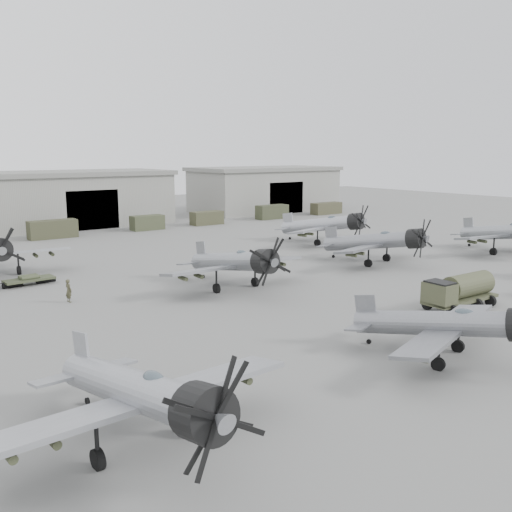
% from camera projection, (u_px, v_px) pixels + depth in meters
% --- Properties ---
extents(ground, '(220.00, 220.00, 0.00)m').
position_uv_depth(ground, '(359.00, 309.00, 43.51)').
color(ground, '#555553').
rests_on(ground, ground).
extents(hangar_center, '(29.00, 14.80, 8.70)m').
position_uv_depth(hangar_center, '(77.00, 198.00, 91.77)').
color(hangar_center, gray).
rests_on(hangar_center, ground).
extents(hangar_right, '(29.00, 14.80, 8.70)m').
position_uv_depth(hangar_right, '(265.00, 189.00, 113.93)').
color(hangar_right, gray).
rests_on(hangar_right, ground).
extents(support_truck_3, '(6.47, 2.20, 2.50)m').
position_uv_depth(support_truck_3, '(53.00, 229.00, 78.35)').
color(support_truck_3, '#393B26').
rests_on(support_truck_3, ground).
extents(support_truck_4, '(4.95, 2.20, 2.20)m').
position_uv_depth(support_truck_4, '(147.00, 223.00, 86.67)').
color(support_truck_4, '#3B402A').
rests_on(support_truck_4, ground).
extents(support_truck_5, '(5.31, 2.20, 2.16)m').
position_uv_depth(support_truck_5, '(207.00, 218.00, 92.86)').
color(support_truck_5, '#3C3D28').
rests_on(support_truck_5, ground).
extents(support_truck_6, '(5.92, 2.20, 2.45)m').
position_uv_depth(support_truck_6, '(272.00, 212.00, 100.70)').
color(support_truck_6, '#343824').
rests_on(support_truck_6, ground).
extents(support_truck_7, '(6.31, 2.20, 2.18)m').
position_uv_depth(support_truck_7, '(326.00, 208.00, 108.37)').
color(support_truck_7, '#3E3D28').
rests_on(support_truck_7, ground).
extents(aircraft_near_0, '(13.51, 12.16, 5.39)m').
position_uv_depth(aircraft_near_0, '(145.00, 395.00, 22.35)').
color(aircraft_near_0, '#9799A0').
rests_on(aircraft_near_0, ground).
extents(aircraft_near_1, '(11.94, 10.75, 4.78)m').
position_uv_depth(aircraft_near_1, '(453.00, 325.00, 32.29)').
color(aircraft_near_1, gray).
rests_on(aircraft_near_1, ground).
extents(aircraft_mid_1, '(13.32, 11.98, 5.36)m').
position_uv_depth(aircraft_mid_1, '(237.00, 262.00, 48.97)').
color(aircraft_mid_1, gray).
rests_on(aircraft_mid_1, ground).
extents(aircraft_mid_2, '(13.51, 12.16, 5.37)m').
position_uv_depth(aircraft_mid_2, '(380.00, 241.00, 60.17)').
color(aircraft_mid_2, gray).
rests_on(aircraft_mid_2, ground).
extents(aircraft_mid_3, '(14.00, 12.60, 5.56)m').
position_uv_depth(aircraft_mid_3, '(509.00, 232.00, 66.23)').
color(aircraft_mid_3, gray).
rests_on(aircraft_mid_3, ground).
extents(aircraft_far_1, '(13.84, 12.46, 5.52)m').
position_uv_depth(aircraft_far_1, '(327.00, 225.00, 73.43)').
color(aircraft_far_1, '#999BA1').
rests_on(aircraft_far_1, ground).
extents(fuel_tanker, '(6.77, 2.99, 2.60)m').
position_uv_depth(fuel_tanker, '(460.00, 289.00, 43.41)').
color(fuel_tanker, '#40432B').
rests_on(fuel_tanker, ground).
extents(ground_crew, '(0.58, 0.76, 1.87)m').
position_uv_depth(ground_crew, '(69.00, 291.00, 45.23)').
color(ground_crew, '#3E3D29').
rests_on(ground_crew, ground).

